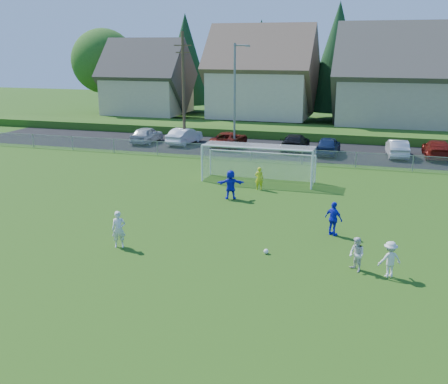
{
  "coord_description": "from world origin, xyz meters",
  "views": [
    {
      "loc": [
        7.61,
        -17.21,
        8.78
      ],
      "look_at": [
        0.0,
        8.0,
        1.4
      ],
      "focal_mm": 42.0,
      "sensor_mm": 36.0,
      "label": 1
    }
  ],
  "objects_px": {
    "car_a": "(147,135)",
    "car_b": "(184,136)",
    "player_white_c": "(390,259)",
    "player_white_b": "(357,255)",
    "car_d": "(295,142)",
    "car_f": "(397,148)",
    "soccer_goal": "(259,157)",
    "car_c": "(229,139)",
    "soccer_ball": "(266,251)",
    "car_e": "(328,146)",
    "goalkeeper": "(259,178)",
    "car_g": "(437,149)",
    "player_white_a": "(119,229)",
    "player_blue_a": "(334,219)",
    "player_blue_b": "(231,184)"
  },
  "relations": [
    {
      "from": "player_white_b",
      "to": "car_b",
      "type": "distance_m",
      "value": 29.73
    },
    {
      "from": "goalkeeper",
      "to": "car_b",
      "type": "bearing_deg",
      "value": -72.13
    },
    {
      "from": "soccer_ball",
      "to": "car_a",
      "type": "relative_size",
      "value": 0.05
    },
    {
      "from": "player_white_b",
      "to": "goalkeeper",
      "type": "relative_size",
      "value": 0.98
    },
    {
      "from": "goalkeeper",
      "to": "car_f",
      "type": "distance_m",
      "value": 15.62
    },
    {
      "from": "soccer_ball",
      "to": "player_white_c",
      "type": "distance_m",
      "value": 5.24
    },
    {
      "from": "player_white_b",
      "to": "player_white_c",
      "type": "bearing_deg",
      "value": 41.22
    },
    {
      "from": "goalkeeper",
      "to": "car_d",
      "type": "relative_size",
      "value": 0.29
    },
    {
      "from": "goalkeeper",
      "to": "car_a",
      "type": "distance_m",
      "value": 19.09
    },
    {
      "from": "car_b",
      "to": "car_g",
      "type": "xyz_separation_m",
      "value": [
        21.79,
        0.02,
        -0.01
      ]
    },
    {
      "from": "car_d",
      "to": "car_f",
      "type": "height_order",
      "value": "car_d"
    },
    {
      "from": "player_white_a",
      "to": "car_e",
      "type": "bearing_deg",
      "value": 48.5
    },
    {
      "from": "player_white_c",
      "to": "player_white_a",
      "type": "bearing_deg",
      "value": -26.59
    },
    {
      "from": "soccer_ball",
      "to": "soccer_goal",
      "type": "xyz_separation_m",
      "value": [
        -3.22,
        12.33,
        1.52
      ]
    },
    {
      "from": "player_white_b",
      "to": "car_e",
      "type": "distance_m",
      "value": 23.76
    },
    {
      "from": "goalkeeper",
      "to": "soccer_goal",
      "type": "distance_m",
      "value": 2.29
    },
    {
      "from": "car_c",
      "to": "car_d",
      "type": "bearing_deg",
      "value": -176.32
    },
    {
      "from": "player_white_a",
      "to": "player_blue_a",
      "type": "height_order",
      "value": "player_white_a"
    },
    {
      "from": "player_white_c",
      "to": "car_b",
      "type": "height_order",
      "value": "car_b"
    },
    {
      "from": "car_g",
      "to": "car_b",
      "type": "bearing_deg",
      "value": -1.33
    },
    {
      "from": "car_e",
      "to": "car_f",
      "type": "relative_size",
      "value": 1.02
    },
    {
      "from": "car_a",
      "to": "car_g",
      "type": "distance_m",
      "value": 25.42
    },
    {
      "from": "player_blue_b",
      "to": "soccer_goal",
      "type": "distance_m",
      "value": 4.65
    },
    {
      "from": "car_e",
      "to": "car_g",
      "type": "bearing_deg",
      "value": -171.99
    },
    {
      "from": "car_b",
      "to": "car_c",
      "type": "distance_m",
      "value": 4.38
    },
    {
      "from": "goalkeeper",
      "to": "car_g",
      "type": "xyz_separation_m",
      "value": [
        11.57,
        13.56,
        0.0
      ]
    },
    {
      "from": "car_c",
      "to": "car_f",
      "type": "height_order",
      "value": "car_f"
    },
    {
      "from": "soccer_ball",
      "to": "player_white_b",
      "type": "xyz_separation_m",
      "value": [
        3.85,
        -0.72,
        0.6
      ]
    },
    {
      "from": "player_blue_b",
      "to": "car_e",
      "type": "xyz_separation_m",
      "value": [
        4.14,
        14.99,
        -0.12
      ]
    },
    {
      "from": "car_d",
      "to": "car_b",
      "type": "bearing_deg",
      "value": -0.94
    },
    {
      "from": "player_white_c",
      "to": "goalkeeper",
      "type": "height_order",
      "value": "player_white_c"
    },
    {
      "from": "car_f",
      "to": "soccer_goal",
      "type": "relative_size",
      "value": 0.58
    },
    {
      "from": "car_e",
      "to": "car_f",
      "type": "height_order",
      "value": "car_e"
    },
    {
      "from": "car_a",
      "to": "car_f",
      "type": "bearing_deg",
      "value": -179.87
    },
    {
      "from": "car_e",
      "to": "player_white_c",
      "type": "bearing_deg",
      "value": 102.47
    },
    {
      "from": "car_a",
      "to": "car_b",
      "type": "distance_m",
      "value": 3.65
    },
    {
      "from": "goalkeeper",
      "to": "car_a",
      "type": "bearing_deg",
      "value": -62.7
    },
    {
      "from": "car_a",
      "to": "car_f",
      "type": "xyz_separation_m",
      "value": [
        22.34,
        -0.05,
        -0.04
      ]
    },
    {
      "from": "car_c",
      "to": "car_d",
      "type": "height_order",
      "value": "car_d"
    },
    {
      "from": "car_a",
      "to": "car_b",
      "type": "xyz_separation_m",
      "value": [
        3.63,
        0.39,
        -0.01
      ]
    },
    {
      "from": "player_white_b",
      "to": "goalkeeper",
      "type": "distance_m",
      "value": 12.82
    },
    {
      "from": "player_white_c",
      "to": "car_c",
      "type": "bearing_deg",
      "value": -88.43
    },
    {
      "from": "car_g",
      "to": "car_f",
      "type": "bearing_deg",
      "value": 7.11
    },
    {
      "from": "player_white_a",
      "to": "goalkeeper",
      "type": "height_order",
      "value": "player_white_a"
    },
    {
      "from": "player_white_b",
      "to": "player_white_c",
      "type": "height_order",
      "value": "player_white_c"
    },
    {
      "from": "car_d",
      "to": "soccer_goal",
      "type": "xyz_separation_m",
      "value": [
        -0.59,
        -11.28,
        0.91
      ]
    },
    {
      "from": "soccer_ball",
      "to": "player_blue_b",
      "type": "bearing_deg",
      "value": 116.41
    },
    {
      "from": "player_white_a",
      "to": "soccer_goal",
      "type": "distance_m",
      "value": 13.86
    },
    {
      "from": "soccer_ball",
      "to": "car_e",
      "type": "distance_m",
      "value": 22.78
    },
    {
      "from": "player_white_c",
      "to": "car_d",
      "type": "relative_size",
      "value": 0.3
    }
  ]
}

